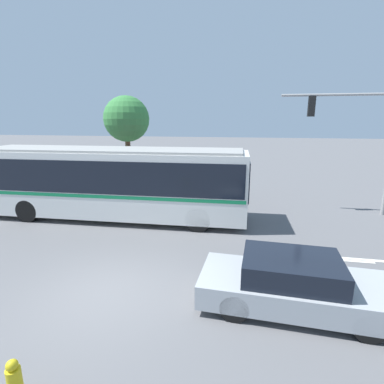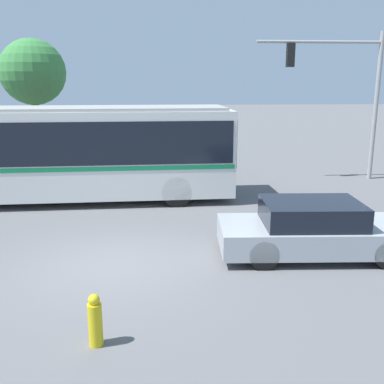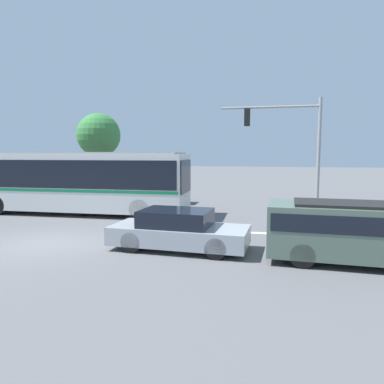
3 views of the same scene
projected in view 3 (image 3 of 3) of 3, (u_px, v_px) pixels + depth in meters
name	position (u px, v px, depth m)	size (l,w,h in m)	color
ground_plane	(47.00, 243.00, 12.47)	(140.00, 140.00, 0.00)	#5B5B5E
city_bus	(71.00, 179.00, 18.38)	(12.16, 2.92, 3.18)	silver
sedan_foreground	(179.00, 230.00, 11.65)	(4.55, 2.06, 1.30)	#9EA3A8
suv_left_lane	(356.00, 228.00, 10.14)	(4.94, 2.21, 1.74)	#516656
traffic_light_pole	(294.00, 138.00, 18.38)	(5.11, 0.24, 5.92)	gray
flowering_hedge	(121.00, 190.00, 22.91)	(8.23, 1.53, 1.50)	#286028
street_tree_left	(99.00, 136.00, 26.71)	(3.24, 3.24, 6.07)	brown
lane_stripe_near	(256.00, 233.00, 14.09)	(2.40, 0.16, 0.01)	silver
lane_stripe_mid	(239.00, 232.00, 14.09)	(2.40, 0.16, 0.01)	silver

